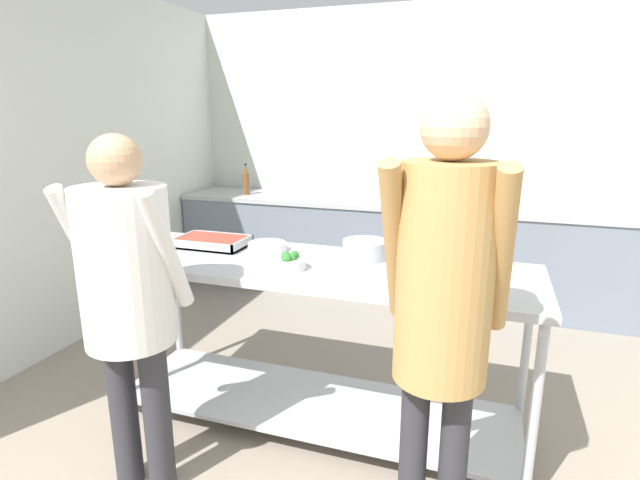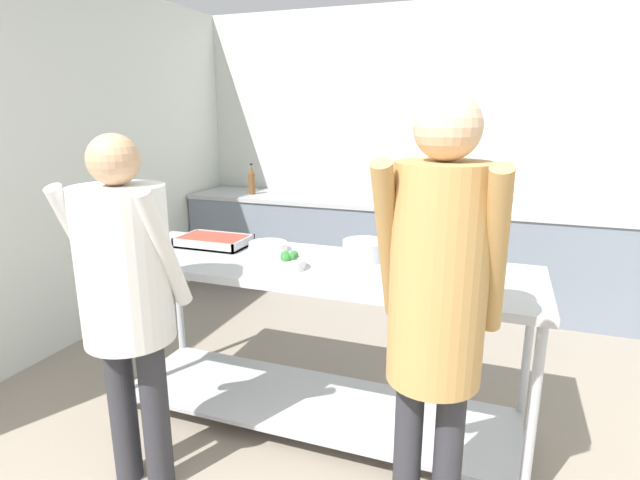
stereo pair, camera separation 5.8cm
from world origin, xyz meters
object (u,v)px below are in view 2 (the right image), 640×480
Objects in this scene: serving_tray_vegetables at (214,241)px; sauce_pan at (366,249)px; serving_tray_roast at (446,269)px; broccoli_bowl at (288,262)px; guest_serving_left at (437,297)px; plate_stack at (268,247)px; guest_serving_right at (126,283)px; water_bottle at (252,180)px.

sauce_pan is (0.90, 0.05, 0.03)m from serving_tray_vegetables.
sauce_pan is at bearing 163.70° from serving_tray_roast.
serving_tray_vegetables is at bearing 156.07° from broccoli_bowl.
broccoli_bowl is 1.00m from guest_serving_left.
serving_tray_roast reaches higher than plate_stack.
guest_serving_right is at bearing 179.25° from guest_serving_left.
serving_tray_roast is 2.92m from water_bottle.
guest_serving_left is 1.30m from guest_serving_right.
serving_tray_roast is at bearing -43.84° from water_bottle.
broccoli_bowl is at bearing -23.93° from serving_tray_vegetables.
guest_serving_right is at bearing -72.81° from water_bottle.
serving_tray_roast is at bearing -3.39° from serving_tray_vegetables.
water_bottle is at bearing 107.19° from guest_serving_right.
broccoli_bowl reaches higher than serving_tray_vegetables.
guest_serving_left is at bearing -31.45° from serving_tray_vegetables.
serving_tray_vegetables is 1.05× the size of sauce_pan.
serving_tray_vegetables is 0.64m from broccoli_bowl.
water_bottle is (-2.11, 2.02, 0.08)m from serving_tray_roast.
serving_tray_vegetables is at bearing 148.55° from guest_serving_left.
guest_serving_left reaches higher than plate_stack.
serving_tray_roast is 1.38× the size of water_bottle.
water_bottle is at bearing 111.70° from serving_tray_vegetables.
plate_stack is 1.35m from guest_serving_left.
serving_tray_roast is at bearing -5.00° from plate_stack.
serving_tray_vegetables and serving_tray_roast have the same top height.
water_bottle is at bearing 131.43° from sauce_pan.
serving_tray_roast is 0.78m from guest_serving_left.
sauce_pan is 1.02m from guest_serving_left.
broccoli_bowl is at bearing 143.73° from guest_serving_left.
serving_tray_roast is at bearing 30.96° from guest_serving_right.
guest_serving_left is 1.09× the size of guest_serving_right.
serving_tray_vegetables is 1.32× the size of water_bottle.
water_bottle is (-0.77, 1.94, 0.08)m from serving_tray_vegetables.
water_bottle reaches higher than sauce_pan.
broccoli_bowl is at bearing -136.02° from sauce_pan.
water_bottle is (-1.67, 1.90, 0.05)m from sauce_pan.
plate_stack is at bearing -175.85° from sauce_pan.
sauce_pan is 1.26× the size of water_bottle.
serving_tray_vegetables is 0.96× the size of serving_tray_roast.
serving_tray_vegetables is at bearing 95.79° from guest_serving_right.
guest_serving_right reaches higher than water_bottle.
guest_serving_left is (0.80, -0.59, 0.13)m from broccoli_bowl.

